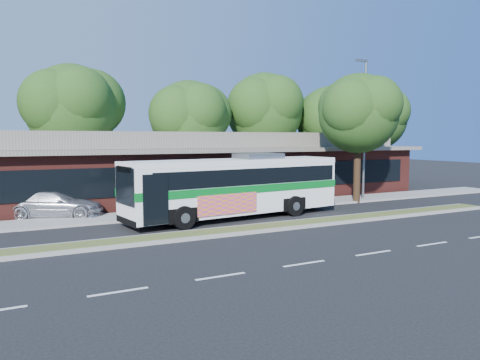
{
  "coord_description": "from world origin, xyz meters",
  "views": [
    {
      "loc": [
        -11.78,
        -17.16,
        4.06
      ],
      "look_at": [
        -1.03,
        3.18,
        2.0
      ],
      "focal_mm": 35.0,
      "sensor_mm": 36.0,
      "label": 1
    }
  ],
  "objects_px": {
    "lamp_post": "(364,125)",
    "sidewalk_tree": "(361,112)",
    "transit_bus": "(236,182)",
    "sedan": "(55,204)"
  },
  "relations": [
    {
      "from": "transit_bus",
      "to": "sidewalk_tree",
      "type": "bearing_deg",
      "value": 3.17
    },
    {
      "from": "sidewalk_tree",
      "to": "transit_bus",
      "type": "bearing_deg",
      "value": -170.54
    },
    {
      "from": "lamp_post",
      "to": "sidewalk_tree",
      "type": "bearing_deg",
      "value": -143.69
    },
    {
      "from": "lamp_post",
      "to": "transit_bus",
      "type": "height_order",
      "value": "lamp_post"
    },
    {
      "from": "lamp_post",
      "to": "sedan",
      "type": "relative_size",
      "value": 1.88
    },
    {
      "from": "lamp_post",
      "to": "transit_bus",
      "type": "xyz_separation_m",
      "value": [
        -10.48,
        -2.2,
        -3.08
      ]
    },
    {
      "from": "sedan",
      "to": "sidewalk_tree",
      "type": "bearing_deg",
      "value": -75.6
    },
    {
      "from": "transit_bus",
      "to": "sidewalk_tree",
      "type": "height_order",
      "value": "sidewalk_tree"
    },
    {
      "from": "transit_bus",
      "to": "sedan",
      "type": "xyz_separation_m",
      "value": [
        -8.19,
        4.4,
        -1.12
      ]
    },
    {
      "from": "lamp_post",
      "to": "transit_bus",
      "type": "bearing_deg",
      "value": -168.17
    }
  ]
}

